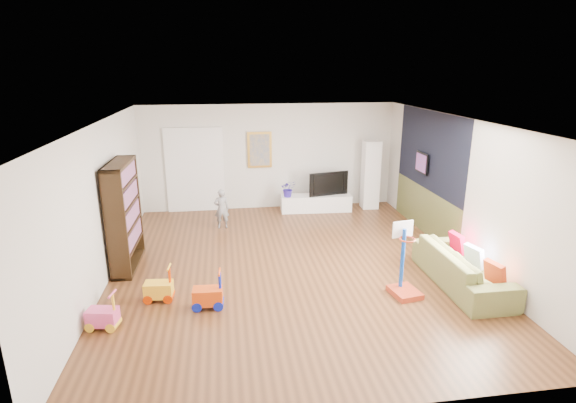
{
  "coord_description": "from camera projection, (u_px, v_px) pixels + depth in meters",
  "views": [
    {
      "loc": [
        -1.17,
        -7.62,
        3.6
      ],
      "look_at": [
        0.0,
        0.4,
        1.15
      ],
      "focal_mm": 28.0,
      "sensor_mm": 36.0,
      "label": 1
    }
  ],
  "objects": [
    {
      "name": "floor",
      "position": [
        291.0,
        266.0,
        8.42
      ],
      "size": [
        6.5,
        7.5,
        0.0
      ],
      "primitive_type": "cube",
      "color": "brown",
      "rests_on": "ground"
    },
    {
      "name": "ceiling",
      "position": [
        291.0,
        121.0,
        7.64
      ],
      "size": [
        6.5,
        7.5,
        0.0
      ],
      "primitive_type": "cube",
      "color": "white",
      "rests_on": "ground"
    },
    {
      "name": "wall_back",
      "position": [
        269.0,
        157.0,
        11.58
      ],
      "size": [
        6.5,
        0.0,
        2.7
      ],
      "primitive_type": "cube",
      "color": "silver",
      "rests_on": "ground"
    },
    {
      "name": "wall_front",
      "position": [
        348.0,
        301.0,
        4.48
      ],
      "size": [
        6.5,
        0.0,
        2.7
      ],
      "primitive_type": "cube",
      "color": "white",
      "rests_on": "ground"
    },
    {
      "name": "wall_left",
      "position": [
        101.0,
        205.0,
        7.58
      ],
      "size": [
        0.0,
        7.5,
        2.7
      ],
      "primitive_type": "cube",
      "color": "white",
      "rests_on": "ground"
    },
    {
      "name": "wall_right",
      "position": [
        461.0,
        190.0,
        8.48
      ],
      "size": [
        0.0,
        7.5,
        2.7
      ],
      "primitive_type": "cube",
      "color": "white",
      "rests_on": "ground"
    },
    {
      "name": "navy_accent",
      "position": [
        430.0,
        151.0,
        9.66
      ],
      "size": [
        0.01,
        3.2,
        1.7
      ],
      "primitive_type": "cube",
      "color": "black",
      "rests_on": "wall_right"
    },
    {
      "name": "olive_wainscot",
      "position": [
        424.0,
        210.0,
        10.05
      ],
      "size": [
        0.01,
        3.2,
        1.0
      ],
      "primitive_type": "cube",
      "color": "brown",
      "rests_on": "wall_right"
    },
    {
      "name": "doorway",
      "position": [
        195.0,
        171.0,
        11.37
      ],
      "size": [
        1.45,
        0.06,
        2.1
      ],
      "primitive_type": "cube",
      "color": "white",
      "rests_on": "ground"
    },
    {
      "name": "painting_back",
      "position": [
        260.0,
        150.0,
        11.45
      ],
      "size": [
        0.62,
        0.06,
        0.92
      ],
      "primitive_type": "cube",
      "color": "gold",
      "rests_on": "wall_back"
    },
    {
      "name": "artwork_right",
      "position": [
        422.0,
        163.0,
        9.92
      ],
      "size": [
        0.04,
        0.56,
        0.46
      ],
      "primitive_type": "cube",
      "color": "#7F3F8C",
      "rests_on": "wall_right"
    },
    {
      "name": "media_console",
      "position": [
        316.0,
        203.0,
        11.58
      ],
      "size": [
        1.82,
        0.54,
        0.42
      ],
      "primitive_type": "cube",
      "rotation": [
        0.0,
        0.0,
        -0.05
      ],
      "color": "white",
      "rests_on": "ground"
    },
    {
      "name": "tall_cabinet",
      "position": [
        371.0,
        175.0,
        11.68
      ],
      "size": [
        0.43,
        0.43,
        1.78
      ],
      "primitive_type": "cube",
      "rotation": [
        0.0,
        0.0,
        -0.05
      ],
      "color": "white",
      "rests_on": "ground"
    },
    {
      "name": "bookshelf",
      "position": [
        124.0,
        215.0,
        8.18
      ],
      "size": [
        0.37,
        1.36,
        1.98
      ],
      "primitive_type": "cube",
      "rotation": [
        0.0,
        0.0,
        -0.02
      ],
      "color": "black",
      "rests_on": "ground"
    },
    {
      "name": "sofa",
      "position": [
        462.0,
        268.0,
        7.62
      ],
      "size": [
        0.86,
        2.18,
        0.64
      ],
      "primitive_type": "imported",
      "rotation": [
        0.0,
        0.0,
        1.57
      ],
      "color": "olive",
      "rests_on": "ground"
    },
    {
      "name": "basketball_hoop",
      "position": [
        407.0,
        260.0,
        7.19
      ],
      "size": [
        0.51,
        0.58,
        1.23
      ],
      "primitive_type": "cube",
      "rotation": [
        0.0,
        0.0,
        0.18
      ],
      "color": "#AD361D",
      "rests_on": "ground"
    },
    {
      "name": "ride_on_yellow",
      "position": [
        158.0,
        284.0,
        7.11
      ],
      "size": [
        0.46,
        0.3,
        0.58
      ],
      "primitive_type": "cube",
      "rotation": [
        0.0,
        0.0,
        -0.08
      ],
      "color": "yellow",
      "rests_on": "ground"
    },
    {
      "name": "ride_on_orange",
      "position": [
        207.0,
        290.0,
        6.89
      ],
      "size": [
        0.47,
        0.3,
        0.61
      ],
      "primitive_type": "cube",
      "rotation": [
        0.0,
        0.0,
        -0.05
      ],
      "color": "#DA450E",
      "rests_on": "ground"
    },
    {
      "name": "ride_on_pink",
      "position": [
        102.0,
        311.0,
        6.35
      ],
      "size": [
        0.46,
        0.33,
        0.56
      ],
      "primitive_type": "cube",
      "rotation": [
        0.0,
        0.0,
        -0.19
      ],
      "color": "#E24685",
      "rests_on": "ground"
    },
    {
      "name": "child",
      "position": [
        222.0,
        209.0,
        10.29
      ],
      "size": [
        0.35,
        0.24,
        0.92
      ],
      "primitive_type": "imported",
      "rotation": [
        0.0,
        0.0,
        3.19
      ],
      "color": "gray",
      "rests_on": "ground"
    },
    {
      "name": "tv",
      "position": [
        327.0,
        183.0,
        11.52
      ],
      "size": [
        1.07,
        0.36,
        0.61
      ],
      "primitive_type": "imported",
      "rotation": [
        0.0,
        0.0,
        0.21
      ],
      "color": "black",
      "rests_on": "media_console"
    },
    {
      "name": "vase_plant",
      "position": [
        288.0,
        189.0,
        11.33
      ],
      "size": [
        0.4,
        0.36,
        0.43
      ],
      "primitive_type": "imported",
      "rotation": [
        0.0,
        0.0,
        0.06
      ],
      "color": "#301E9B",
      "rests_on": "media_console"
    },
    {
      "name": "pillow_left",
      "position": [
        495.0,
        273.0,
        7.01
      ],
      "size": [
        0.18,
        0.37,
        0.36
      ],
      "primitive_type": "cube",
      "rotation": [
        0.0,
        0.0,
        0.24
      ],
      "color": "#A93114",
      "rests_on": "sofa"
    },
    {
      "name": "pillow_center",
      "position": [
        474.0,
        256.0,
        7.62
      ],
      "size": [
        0.19,
        0.38,
        0.37
      ],
      "primitive_type": "cube",
      "rotation": [
        0.0,
        0.0,
        0.25
      ],
      "color": "white",
      "rests_on": "sofa"
    },
    {
      "name": "pillow_right",
      "position": [
        457.0,
        243.0,
        8.2
      ],
      "size": [
        0.13,
        0.38,
        0.37
      ],
      "primitive_type": "cube",
      "rotation": [
        0.0,
        0.0,
        0.1
      ],
      "color": "#AF0027",
      "rests_on": "sofa"
    }
  ]
}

